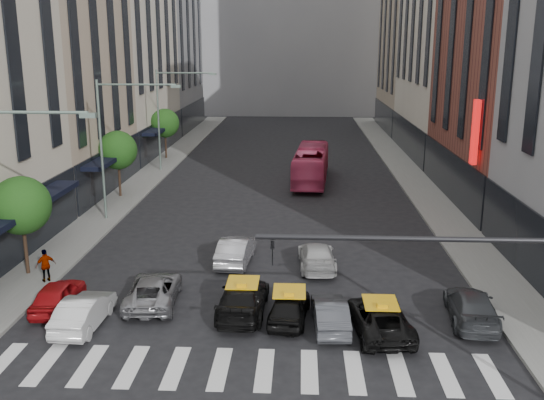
# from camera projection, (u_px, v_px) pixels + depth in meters

# --- Properties ---
(ground) EXTENTS (160.00, 160.00, 0.00)m
(ground) POSITION_uv_depth(u_px,v_px,m) (244.00, 393.00, 20.20)
(ground) COLOR black
(ground) RESTS_ON ground
(sidewalk_left) EXTENTS (3.00, 96.00, 0.15)m
(sidewalk_left) POSITION_uv_depth(u_px,v_px,m) (138.00, 185.00, 49.73)
(sidewalk_left) COLOR slate
(sidewalk_left) RESTS_ON ground
(sidewalk_right) EXTENTS (3.00, 96.00, 0.15)m
(sidewalk_right) POSITION_uv_depth(u_px,v_px,m) (421.00, 188.00, 48.67)
(sidewalk_right) COLOR slate
(sidewalk_right) RESTS_ON ground
(building_left_b) EXTENTS (8.00, 16.00, 24.00)m
(building_left_b) POSITION_uv_depth(u_px,v_px,m) (50.00, 34.00, 45.08)
(building_left_b) COLOR tan
(building_left_b) RESTS_ON ground
(building_left_d) EXTENTS (8.00, 18.00, 30.00)m
(building_left_d) POSITION_uv_depth(u_px,v_px,m) (160.00, 16.00, 80.13)
(building_left_d) COLOR gray
(building_left_d) RESTS_ON ground
(building_right_b) EXTENTS (8.00, 18.00, 26.00)m
(building_right_b) POSITION_uv_depth(u_px,v_px,m) (520.00, 19.00, 42.30)
(building_right_b) COLOR brown
(building_right_b) RESTS_ON ground
(building_right_d) EXTENTS (8.00, 18.00, 28.00)m
(building_right_d) POSITION_uv_depth(u_px,v_px,m) (419.00, 23.00, 78.81)
(building_right_d) COLOR tan
(building_right_d) RESTS_ON ground
(building_far) EXTENTS (30.00, 10.00, 36.00)m
(building_far) POSITION_uv_depth(u_px,v_px,m) (291.00, 2.00, 97.95)
(building_far) COLOR gray
(building_far) RESTS_ON ground
(tree_near) EXTENTS (2.88, 2.88, 4.95)m
(tree_near) POSITION_uv_depth(u_px,v_px,m) (21.00, 206.00, 29.51)
(tree_near) COLOR black
(tree_near) RESTS_ON sidewalk_left
(tree_mid) EXTENTS (2.88, 2.88, 4.95)m
(tree_mid) POSITION_uv_depth(u_px,v_px,m) (118.00, 150.00, 44.99)
(tree_mid) COLOR black
(tree_mid) RESTS_ON sidewalk_left
(tree_far) EXTENTS (2.88, 2.88, 4.95)m
(tree_far) POSITION_uv_depth(u_px,v_px,m) (165.00, 123.00, 60.47)
(tree_far) COLOR black
(tree_far) RESTS_ON sidewalk_left
(streetlamp_mid) EXTENTS (5.38, 0.25, 9.00)m
(streetlamp_mid) POSITION_uv_depth(u_px,v_px,m) (115.00, 131.00, 38.54)
(streetlamp_mid) COLOR gray
(streetlamp_mid) RESTS_ON sidewalk_left
(streetlamp_far) EXTENTS (5.38, 0.25, 9.00)m
(streetlamp_far) POSITION_uv_depth(u_px,v_px,m) (168.00, 107.00, 54.02)
(streetlamp_far) COLOR gray
(streetlamp_far) RESTS_ON sidewalk_left
(traffic_signal) EXTENTS (10.10, 0.20, 6.00)m
(traffic_signal) POSITION_uv_depth(u_px,v_px,m) (500.00, 283.00, 17.76)
(traffic_signal) COLOR black
(traffic_signal) RESTS_ON ground
(liberty_sign) EXTENTS (0.30, 0.70, 4.00)m
(liberty_sign) POSITION_uv_depth(u_px,v_px,m) (475.00, 132.00, 37.47)
(liberty_sign) COLOR red
(liberty_sign) RESTS_ON ground
(car_red) EXTENTS (1.65, 3.86, 1.30)m
(car_red) POSITION_uv_depth(u_px,v_px,m) (58.00, 295.00, 26.44)
(car_red) COLOR #A00E12
(car_red) RESTS_ON ground
(car_white_front) EXTENTS (1.57, 4.11, 1.34)m
(car_white_front) POSITION_uv_depth(u_px,v_px,m) (84.00, 311.00, 24.79)
(car_white_front) COLOR silver
(car_white_front) RESTS_ON ground
(car_silver) EXTENTS (2.48, 4.81, 1.30)m
(car_silver) POSITION_uv_depth(u_px,v_px,m) (153.00, 290.00, 27.00)
(car_silver) COLOR gray
(car_silver) RESTS_ON ground
(taxi_left) EXTENTS (2.14, 4.91, 1.41)m
(taxi_left) POSITION_uv_depth(u_px,v_px,m) (243.00, 298.00, 25.99)
(taxi_left) COLOR black
(taxi_left) RESTS_ON ground
(taxi_center) EXTENTS (1.95, 3.95, 1.29)m
(taxi_center) POSITION_uv_depth(u_px,v_px,m) (289.00, 306.00, 25.34)
(taxi_center) COLOR black
(taxi_center) RESTS_ON ground
(car_grey_mid) EXTENTS (1.55, 3.89, 1.26)m
(car_grey_mid) POSITION_uv_depth(u_px,v_px,m) (330.00, 313.00, 24.69)
(car_grey_mid) COLOR #3D3F44
(car_grey_mid) RESTS_ON ground
(taxi_right) EXTENTS (2.56, 4.77, 1.27)m
(taxi_right) POSITION_uv_depth(u_px,v_px,m) (380.00, 318.00, 24.27)
(taxi_right) COLOR black
(taxi_right) RESTS_ON ground
(car_grey_curb) EXTENTS (2.30, 4.74, 1.33)m
(car_grey_curb) POSITION_uv_depth(u_px,v_px,m) (471.00, 307.00, 25.24)
(car_grey_curb) COLOR #36393D
(car_grey_curb) RESTS_ON ground
(car_row2_left) EXTENTS (1.86, 4.47, 1.44)m
(car_row2_left) POSITION_uv_depth(u_px,v_px,m) (236.00, 250.00, 32.04)
(car_row2_left) COLOR #AFAEB4
(car_row2_left) RESTS_ON ground
(car_row2_right) EXTENTS (2.04, 4.54, 1.29)m
(car_row2_right) POSITION_uv_depth(u_px,v_px,m) (317.00, 256.00, 31.38)
(car_row2_right) COLOR #BBBBBB
(car_row2_right) RESTS_ON ground
(bus) EXTENTS (3.29, 10.89, 2.99)m
(bus) POSITION_uv_depth(u_px,v_px,m) (311.00, 165.00, 50.75)
(bus) COLOR #D93F6C
(bus) RESTS_ON ground
(pedestrian_far) EXTENTS (0.99, 0.91, 1.62)m
(pedestrian_far) POSITION_uv_depth(u_px,v_px,m) (46.00, 265.00, 29.12)
(pedestrian_far) COLOR gray
(pedestrian_far) RESTS_ON sidewalk_left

